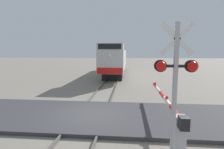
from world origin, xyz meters
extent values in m
plane|color=gray|center=(0.00, 0.00, 0.00)|extent=(160.00, 160.00, 0.00)
cube|color=#59544C|center=(-0.72, 0.00, 0.07)|extent=(0.08, 80.00, 0.15)
cube|color=#59544C|center=(0.72, 0.00, 0.07)|extent=(0.08, 80.00, 0.15)
cube|color=#38383A|center=(0.00, 0.00, 0.08)|extent=(36.00, 4.60, 0.17)
cube|color=black|center=(0.00, 12.80, 0.53)|extent=(2.32, 3.20, 1.05)
cube|color=black|center=(0.00, 21.93, 0.53)|extent=(2.32, 3.20, 1.05)
cube|color=silver|center=(0.00, 17.36, 2.28)|extent=(2.73, 16.59, 2.46)
cube|color=silver|center=(0.00, 10.56, 3.85)|extent=(2.67, 2.98, 0.67)
cube|color=black|center=(0.00, 9.04, 3.85)|extent=(2.32, 0.06, 0.53)
cube|color=red|center=(0.00, 9.03, 1.40)|extent=(2.59, 0.08, 0.64)
sphere|color=#F2EACC|center=(0.00, 9.02, 2.96)|extent=(0.36, 0.36, 0.36)
cylinder|color=#ADADB2|center=(3.22, -3.60, 2.09)|extent=(0.14, 0.14, 4.17)
cube|color=white|center=(3.22, -3.60, 3.72)|extent=(0.95, 0.04, 0.95)
cube|color=white|center=(3.22, -3.60, 3.72)|extent=(0.95, 0.04, 0.95)
cube|color=black|center=(3.22, -3.60, 2.97)|extent=(1.04, 0.08, 0.08)
sphere|color=red|center=(2.80, -3.70, 2.97)|extent=(0.28, 0.28, 0.28)
sphere|color=red|center=(3.64, -3.70, 2.97)|extent=(0.28, 0.28, 0.28)
cylinder|color=black|center=(2.80, -3.58, 2.97)|extent=(0.34, 0.14, 0.34)
cylinder|color=black|center=(3.64, -3.58, 2.97)|extent=(0.34, 0.14, 0.34)
cube|color=silver|center=(3.61, -2.94, 0.65)|extent=(0.36, 0.36, 1.29)
cube|color=black|center=(3.61, -3.29, 1.19)|extent=(0.28, 0.36, 0.40)
cube|color=red|center=(3.61, -2.12, 1.19)|extent=(0.10, 1.23, 0.14)
cube|color=white|center=(3.61, -0.89, 1.19)|extent=(0.10, 1.23, 0.14)
cube|color=red|center=(3.61, 0.34, 1.19)|extent=(0.10, 1.23, 0.14)
cube|color=white|center=(3.61, 1.57, 1.19)|extent=(0.10, 1.23, 0.14)
cube|color=red|center=(3.61, 2.81, 1.19)|extent=(0.10, 1.23, 0.14)
sphere|color=red|center=(3.61, -0.78, 1.33)|extent=(0.14, 0.14, 0.14)
sphere|color=red|center=(3.61, 2.73, 1.33)|extent=(0.14, 0.14, 0.14)
camera|label=1|loc=(1.91, -8.69, 3.38)|focal=28.59mm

